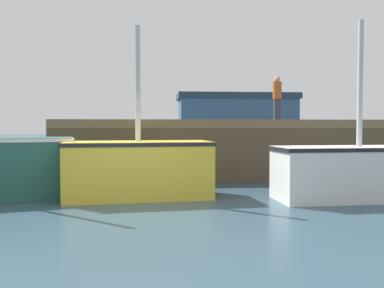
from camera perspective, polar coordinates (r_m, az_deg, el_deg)
The scene contains 6 objects.
ground at distance 7.62m, azimuth -7.22°, elevation -10.40°, with size 120.00×160.00×0.10m.
pier at distance 15.46m, azimuth 5.66°, elevation 2.01°, with size 11.91×7.69×1.84m.
fishing_boat_near_right at distance 9.61m, azimuth -7.38°, elevation -3.22°, with size 3.48×1.81×3.92m.
fishing_boat_mid at distance 10.01m, azimuth 21.90°, elevation -3.45°, with size 3.85×1.50×3.98m.
dockworker at distance 16.64m, azimuth 11.60°, elevation 6.14°, with size 0.34×0.34×1.75m.
warehouse at distance 36.92m, azimuth 6.09°, elevation 3.40°, with size 10.39×4.49×4.49m.
Camera 1 is at (0.30, -7.43, 1.64)m, focal length 38.86 mm.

